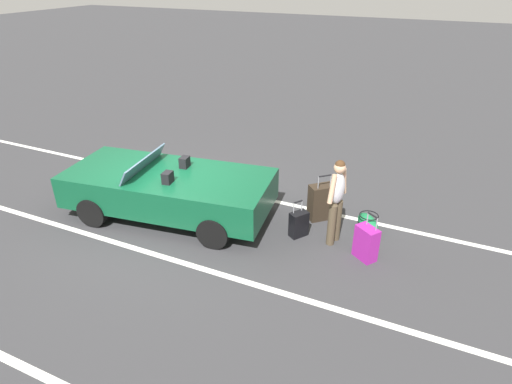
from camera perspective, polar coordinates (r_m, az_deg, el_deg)
name	(u,v)px	position (r m, az deg, el deg)	size (l,w,h in m)	color
ground_plane	(172,214)	(9.08, -11.14, -2.91)	(80.00, 80.00, 0.00)	#333335
lot_line_near	(206,186)	(10.09, -6.65, 0.77)	(18.00, 0.12, 0.01)	silver
lot_line_mid	(131,247)	(8.24, -16.28, -7.08)	(18.00, 0.12, 0.01)	silver
convertible_car	(160,188)	(8.89, -12.68, 0.56)	(4.33, 2.30, 1.24)	#0F4C2D
suitcase_large_black	(321,202)	(8.69, 8.64, -1.33)	(0.54, 0.53, 1.01)	#2D2319
suitcase_medium_bright	(366,243)	(7.72, 14.45, -6.59)	(0.47, 0.43, 0.87)	#991E8C
suitcase_small_carryon	(299,224)	(8.14, 5.71, -4.27)	(0.35, 0.39, 0.73)	black
duffel_bag	(368,223)	(8.59, 14.68, -4.01)	(0.62, 0.69, 0.34)	#19723F
traveler_person	(337,198)	(7.73, 10.71, -0.74)	(0.29, 0.61, 1.65)	#4C3F2D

